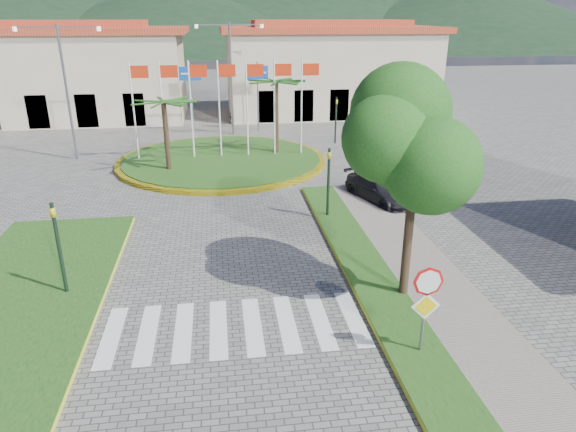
{
  "coord_description": "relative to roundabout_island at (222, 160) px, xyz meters",
  "views": [
    {
      "loc": [
        -0.11,
        -8.78,
        8.46
      ],
      "look_at": [
        2.18,
        8.0,
        1.8
      ],
      "focal_mm": 32.0,
      "sensor_mm": 36.0,
      "label": 1
    }
  ],
  "objects": [
    {
      "name": "hill_far_east",
      "position": [
        70.0,
        113.0,
        8.82
      ],
      "size": [
        120.0,
        120.0,
        18.0
      ],
      "primitive_type": "cone",
      "color": "black",
      "rests_on": "ground"
    },
    {
      "name": "hill_near_back",
      "position": [
        -10.0,
        108.0,
        7.82
      ],
      "size": [
        110.0,
        110.0,
        16.0
      ],
      "primitive_type": "cone",
      "color": "black",
      "rests_on": "ground"
    },
    {
      "name": "street_lamp_centre",
      "position": [
        1.0,
        8.0,
        4.32
      ],
      "size": [
        4.8,
        0.16,
        8.0
      ],
      "color": "slate",
      "rests_on": "ground"
    },
    {
      "name": "stop_sign",
      "position": [
        4.9,
        -20.04,
        1.61
      ],
      "size": [
        0.8,
        0.11,
        2.65
      ],
      "color": "slate",
      "rests_on": "ground"
    },
    {
      "name": "building_left",
      "position": [
        -14.0,
        16.0,
        3.73
      ],
      "size": [
        23.32,
        9.54,
        8.05
      ],
      "color": "#C4B194",
      "rests_on": "ground"
    },
    {
      "name": "deciduous_tree",
      "position": [
        5.5,
        -17.0,
        5.0
      ],
      "size": [
        3.6,
        3.6,
        6.8
      ],
      "color": "black",
      "rests_on": "ground"
    },
    {
      "name": "direction_sign_east",
      "position": [
        3.0,
        8.97,
        3.35
      ],
      "size": [
        1.6,
        0.14,
        5.2
      ],
      "color": "slate",
      "rests_on": "ground"
    },
    {
      "name": "median_left",
      "position": [
        -6.5,
        -16.0,
        -0.09
      ],
      "size": [
        5.0,
        14.0,
        0.18
      ],
      "primitive_type": "cube",
      "color": "#174112",
      "rests_on": "ground"
    },
    {
      "name": "car_dark_a",
      "position": [
        -8.0,
        12.75,
        0.49
      ],
      "size": [
        4.11,
        2.22,
        1.33
      ],
      "primitive_type": "imported",
      "rotation": [
        0.0,
        0.0,
        1.75
      ],
      "color": "black",
      "rests_on": "ground"
    },
    {
      "name": "ground",
      "position": [
        -0.0,
        -22.0,
        -0.18
      ],
      "size": [
        160.0,
        160.0,
        0.0
      ],
      "primitive_type": "plane",
      "color": "#5E5D59",
      "rests_on": "ground"
    },
    {
      "name": "white_van",
      "position": [
        -11.37,
        14.68,
        0.37
      ],
      "size": [
        4.03,
        2.1,
        1.09
      ],
      "primitive_type": "imported",
      "rotation": [
        0.0,
        0.0,
        1.49
      ],
      "color": "white",
      "rests_on": "ground"
    },
    {
      "name": "verge_right",
      "position": [
        4.8,
        -20.0,
        -0.09
      ],
      "size": [
        1.6,
        28.0,
        0.18
      ],
      "primitive_type": "cube",
      "color": "#174112",
      "rests_on": "ground"
    },
    {
      "name": "crosswalk",
      "position": [
        -0.0,
        -18.0,
        -0.17
      ],
      "size": [
        8.0,
        3.0,
        0.01
      ],
      "primitive_type": "cube",
      "color": "silver",
      "rests_on": "ground"
    },
    {
      "name": "car_side_right",
      "position": [
        7.5,
        -8.12,
        0.44
      ],
      "size": [
        3.12,
        4.61,
        1.24
      ],
      "primitive_type": "imported",
      "rotation": [
        0.0,
        0.0,
        0.36
      ],
      "color": "black",
      "rests_on": "ground"
    },
    {
      "name": "street_lamp_west",
      "position": [
        -9.0,
        2.0,
        4.32
      ],
      "size": [
        4.8,
        0.16,
        8.0
      ],
      "color": "slate",
      "rests_on": "ground"
    },
    {
      "name": "sidewalk_right",
      "position": [
        6.0,
        -20.0,
        -0.1
      ],
      "size": [
        4.0,
        28.0,
        0.15
      ],
      "primitive_type": "cube",
      "color": "gray",
      "rests_on": "ground"
    },
    {
      "name": "roundabout_island",
      "position": [
        0.0,
        0.0,
        0.0
      ],
      "size": [
        12.7,
        12.7,
        6.0
      ],
      "color": "yellow",
      "rests_on": "ground"
    },
    {
      "name": "car_dark_b",
      "position": [
        2.57,
        13.02,
        0.35
      ],
      "size": [
        3.33,
        1.74,
        1.04
      ],
      "primitive_type": "imported",
      "rotation": [
        0.0,
        0.0,
        1.36
      ],
      "color": "black",
      "rests_on": "ground"
    },
    {
      "name": "building_right",
      "position": [
        10.0,
        16.0,
        3.73
      ],
      "size": [
        19.08,
        9.54,
        8.05
      ],
      "color": "#C4B194",
      "rests_on": "ground"
    },
    {
      "name": "traffic_light_left",
      "position": [
        -5.2,
        -15.5,
        1.77
      ],
      "size": [
        0.15,
        0.18,
        3.2
      ],
      "color": "black",
      "rests_on": "ground"
    },
    {
      "name": "traffic_light_right",
      "position": [
        4.5,
        -10.0,
        1.77
      ],
      "size": [
        0.15,
        0.18,
        3.2
      ],
      "color": "black",
      "rests_on": "ground"
    },
    {
      "name": "direction_sign_west",
      "position": [
        -2.0,
        8.97,
        3.35
      ],
      "size": [
        1.6,
        0.14,
        5.2
      ],
      "color": "slate",
      "rests_on": "ground"
    },
    {
      "name": "traffic_light_far",
      "position": [
        8.0,
        4.0,
        1.77
      ],
      "size": [
        0.18,
        0.15,
        3.2
      ],
      "color": "black",
      "rests_on": "ground"
    }
  ]
}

